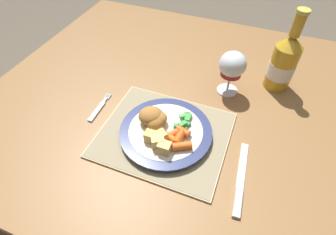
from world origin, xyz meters
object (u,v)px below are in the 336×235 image
object	(u,v)px
wine_glass	(232,66)
bottle	(284,62)
table_knife	(240,184)
dinner_plate	(167,132)
fork	(98,109)
dining_table	(184,116)

from	to	relation	value
wine_glass	bottle	size ratio (longest dim) A/B	0.56
table_knife	wine_glass	bearing A→B (deg)	107.80
dinner_plate	table_knife	distance (m)	0.22
table_knife	wine_glass	world-z (taller)	wine_glass
bottle	dinner_plate	bearing A→B (deg)	-127.38
fork	wine_glass	bearing A→B (deg)	33.54
dinner_plate	fork	bearing A→B (deg)	174.96
dining_table	dinner_plate	bearing A→B (deg)	-88.79
dinner_plate	wine_glass	world-z (taller)	wine_glass
dining_table	table_knife	size ratio (longest dim) A/B	5.96
fork	table_knife	bearing A→B (deg)	-11.83
dining_table	fork	distance (m)	0.28
fork	wine_glass	xyz separation A→B (m)	(0.33, 0.22, 0.09)
dining_table	fork	size ratio (longest dim) A/B	9.99
dinner_plate	bottle	bearing A→B (deg)	52.62
fork	bottle	bearing A→B (deg)	32.78
dining_table	table_knife	bearing A→B (deg)	-47.94
dining_table	fork	xyz separation A→B (m)	(-0.22, -0.15, 0.09)
dinner_plate	bottle	distance (m)	0.41
dining_table	wine_glass	world-z (taller)	wine_glass
table_knife	bottle	bearing A→B (deg)	84.54
dining_table	fork	bearing A→B (deg)	-146.69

